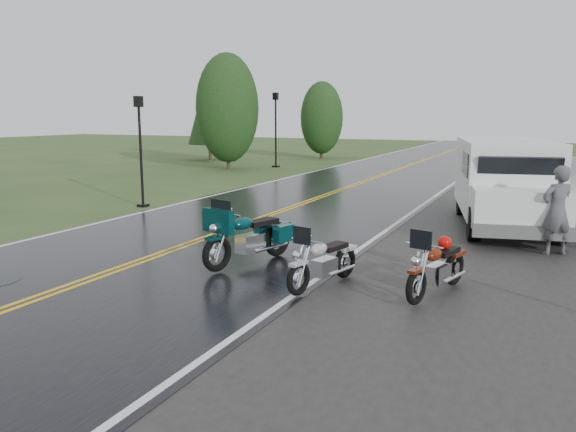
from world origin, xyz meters
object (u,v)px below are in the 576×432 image
object	(u,v)px
van_white	(476,193)
lamp_post_far_left	(276,130)
person_at_van	(557,212)
motorcycle_teal	(217,239)
motorcycle_red	(417,272)
motorcycle_silver	(299,266)
lamp_post_near_left	(141,152)

from	to	relation	value
van_white	lamp_post_far_left	world-z (taller)	lamp_post_far_left
person_at_van	lamp_post_far_left	world-z (taller)	lamp_post_far_left
motorcycle_teal	person_at_van	world-z (taller)	person_at_van
motorcycle_red	motorcycle_silver	xyz separation A→B (m)	(-1.87, -0.35, -0.02)
lamp_post_near_left	lamp_post_far_left	xyz separation A→B (m)	(-2.27, 14.73, 0.33)
person_at_van	lamp_post_far_left	size ratio (longest dim) A/B	0.45
motorcycle_red	motorcycle_teal	bearing A→B (deg)	-169.70
motorcycle_red	person_at_van	world-z (taller)	person_at_van
motorcycle_red	van_white	world-z (taller)	van_white
van_white	lamp_post_far_left	bearing A→B (deg)	117.59
motorcycle_teal	van_white	distance (m)	6.49
person_at_van	motorcycle_silver	bearing A→B (deg)	19.17
motorcycle_red	motorcycle_teal	world-z (taller)	motorcycle_teal
motorcycle_teal	lamp_post_far_left	world-z (taller)	lamp_post_far_left
motorcycle_red	lamp_post_far_left	xyz separation A→B (m)	(-12.70, 20.91, 1.57)
person_at_van	lamp_post_near_left	distance (m)	12.55
motorcycle_teal	lamp_post_near_left	xyz separation A→B (m)	(-6.57, 5.88, 1.14)
motorcycle_silver	lamp_post_far_left	world-z (taller)	lamp_post_far_left
van_white	motorcycle_red	bearing A→B (deg)	-104.67
motorcycle_red	van_white	size ratio (longest dim) A/B	0.33
motorcycle_red	lamp_post_near_left	distance (m)	12.19
motorcycle_red	van_white	xyz separation A→B (m)	(0.24, 5.30, 0.62)
motorcycle_silver	lamp_post_far_left	distance (m)	23.91
motorcycle_teal	person_at_van	size ratio (longest dim) A/B	1.21
motorcycle_red	motorcycle_silver	distance (m)	1.91
lamp_post_near_left	motorcycle_teal	bearing A→B (deg)	-41.86
motorcycle_silver	person_at_van	distance (m)	6.33
motorcycle_silver	lamp_post_near_left	distance (m)	10.84
motorcycle_teal	motorcycle_silver	distance (m)	2.10
person_at_van	lamp_post_near_left	xyz separation A→B (m)	(-12.43, 1.55, 0.86)
motorcycle_silver	person_at_van	xyz separation A→B (m)	(3.87, 4.99, 0.40)
lamp_post_near_left	person_at_van	bearing A→B (deg)	-7.09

